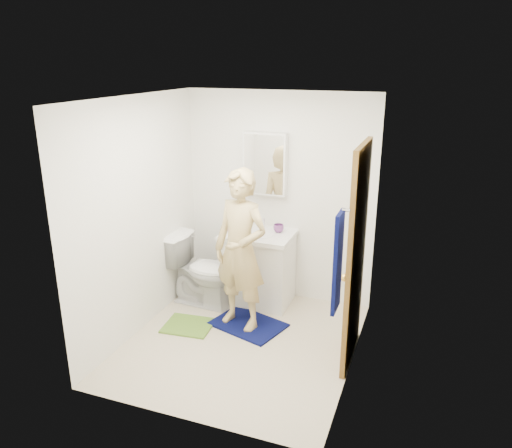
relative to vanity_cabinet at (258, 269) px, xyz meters
The scene contains 22 objects.
floor 1.01m from the vanity_cabinet, 80.69° to the right, with size 2.20×2.40×0.02m, color beige.
ceiling 2.21m from the vanity_cabinet, 80.69° to the right, with size 2.20×2.40×0.02m, color white.
wall_back 0.87m from the vanity_cabinet, 63.05° to the left, with size 2.20×0.02×2.40m, color white.
wall_front 2.28m from the vanity_cabinet, 85.96° to the right, with size 2.20×0.02×2.40m, color white.
wall_left 1.55m from the vanity_cabinet, 136.37° to the right, with size 0.02×2.40×2.40m, color white.
wall_right 1.75m from the vanity_cabinet, 35.99° to the right, with size 0.02×2.40×2.40m, color white.
vanity_cabinet is the anchor object (origin of this frame).
countertop 0.43m from the vanity_cabinet, ahead, with size 0.79×0.59×0.05m, color white.
sink_basin 0.44m from the vanity_cabinet, ahead, with size 0.40×0.40×0.03m, color white.
faucet 0.54m from the vanity_cabinet, 90.00° to the left, with size 0.03×0.03×0.12m, color silver.
medicine_cabinet 1.22m from the vanity_cabinet, 90.00° to the left, with size 0.50×0.12×0.70m, color white.
mirror_panel 1.21m from the vanity_cabinet, 90.00° to the left, with size 0.46×0.01×0.66m, color white.
door 1.57m from the vanity_cabinet, 32.20° to the right, with size 0.05×0.80×2.05m, color brown.
door_knob 1.69m from the vanity_cabinet, 42.72° to the right, with size 0.07×0.07×0.07m, color gold.
towel 2.08m from the vanity_cabinet, 51.53° to the right, with size 0.03×0.24×0.80m, color #070C43.
towel_hook 2.30m from the vanity_cabinet, 50.60° to the right, with size 0.02×0.02×0.06m, color silver.
toilet 0.64m from the vanity_cabinet, 155.35° to the right, with size 0.46×0.81×0.83m, color white.
bath_mat 0.70m from the vanity_cabinet, 80.65° to the right, with size 0.73×0.52×0.02m, color #070C43.
green_rug 1.03m from the vanity_cabinet, 121.32° to the right, with size 0.50×0.42×0.02m, color olive.
soap_dispenser 0.62m from the vanity_cabinet, behind, with size 0.09×0.09×0.19m, color #B55469.
toothbrush_cup 0.55m from the vanity_cabinet, 26.23° to the left, with size 0.12×0.12×0.09m, color #763A80.
man 0.76m from the vanity_cabinet, 87.51° to the right, with size 0.61×0.40×1.68m, color tan.
Camera 1 is at (1.65, -4.07, 2.73)m, focal length 35.00 mm.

